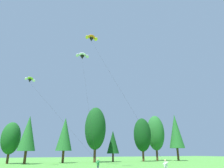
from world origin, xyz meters
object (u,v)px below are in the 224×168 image
kite_flyer_near (98,164)px  parafoil_kite_high_white (82,56)px  kite_flyer_mid (166,166)px  parafoil_kite_far_lime_white (30,80)px  parafoil_kite_mid_orange (92,38)px

kite_flyer_near → parafoil_kite_high_white: size_ratio=0.08×
kite_flyer_mid → parafoil_kite_high_white: size_ratio=0.08×
parafoil_kite_high_white → parafoil_kite_far_lime_white: 12.27m
parafoil_kite_high_white → parafoil_kite_mid_orange: 7.21m
kite_flyer_near → parafoil_kite_mid_orange: 23.61m
kite_flyer_near → kite_flyer_mid: 8.64m
kite_flyer_near → kite_flyer_mid: size_ratio=1.00×
parafoil_kite_mid_orange → kite_flyer_near: bearing=-96.4°
kite_flyer_near → parafoil_kite_high_white: parafoil_kite_high_white is taller
parafoil_kite_high_white → parafoil_kite_far_lime_white: parafoil_kite_high_white is taller
parafoil_kite_high_white → parafoil_kite_far_lime_white: (-10.04, 3.61, -6.06)m
kite_flyer_near → parafoil_kite_high_white: 26.14m
kite_flyer_mid → parafoil_kite_mid_orange: (-4.98, 13.14, 22.63)m
kite_flyer_mid → parafoil_kite_mid_orange: bearing=110.7°
parafoil_kite_mid_orange → parafoil_kite_far_lime_white: 15.88m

